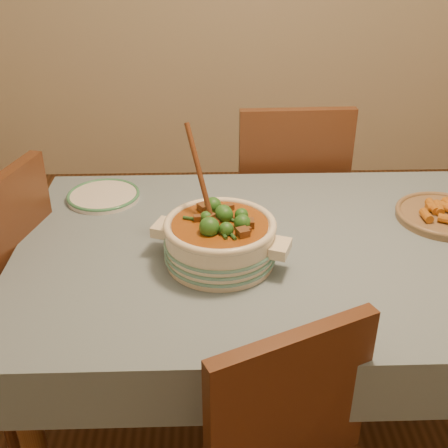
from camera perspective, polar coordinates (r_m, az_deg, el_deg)
name	(u,v)px	position (r m, az deg, el deg)	size (l,w,h in m)	color
floor	(274,414)	(2.26, 5.11, -18.66)	(4.50, 4.50, 0.00)	#3F2512
dining_table	(283,269)	(1.82, 6.02, -4.54)	(1.68, 1.08, 0.76)	brown
stew_casserole	(220,237)	(1.64, -0.42, -1.35)	(0.42, 0.41, 0.39)	#EDE2C7
white_plate	(104,196)	(2.08, -12.14, 2.84)	(0.29, 0.29, 0.02)	white
condiment_bowl	(227,214)	(1.88, 0.35, 1.04)	(0.12, 0.12, 0.05)	black
fried_plate	(444,214)	(2.03, 21.43, 0.97)	(0.41, 0.41, 0.05)	olive
chair_far	(288,194)	(2.53, 6.50, 3.04)	(0.48, 0.48, 0.99)	brown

